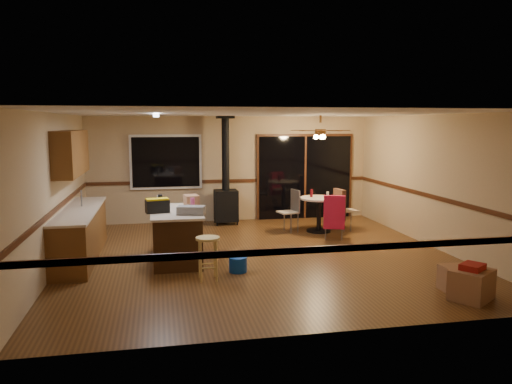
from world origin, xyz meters
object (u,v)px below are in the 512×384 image
object	(u,v)px
chair_near	(334,212)
box_under_window	(190,219)
box_corner_b	(458,279)
wood_stove	(226,194)
blue_bucket	(238,264)
chair_left	(292,206)
toolbox_grey	(191,210)
chair_right	(340,205)
bar_stool	(208,258)
kitchen_island	(177,235)
dining_table	(319,208)
toolbox_black	(157,206)
box_corner_a	(471,285)

from	to	relation	value
chair_near	box_under_window	distance (m)	3.47
box_corner_b	chair_near	bearing A→B (deg)	101.35
wood_stove	blue_bucket	size ratio (longest dim) A/B	8.47
wood_stove	chair_left	world-z (taller)	wood_stove
chair_left	box_under_window	distance (m)	2.44
blue_bucket	toolbox_grey	bearing A→B (deg)	145.97
chair_near	chair_right	world-z (taller)	same
chair_near	box_under_window	xyz separation A→B (m)	(-2.85, 1.94, -0.40)
bar_stool	blue_bucket	xyz separation A→B (m)	(0.52, 0.32, -0.22)
box_corner_b	bar_stool	bearing A→B (deg)	160.75
kitchen_island	bar_stool	bearing A→B (deg)	-70.50
dining_table	chair_left	size ratio (longest dim) A/B	1.70
chair_left	box_corner_b	bearing A→B (deg)	-73.25
toolbox_black	chair_near	size ratio (longest dim) A/B	0.56
chair_left	dining_table	bearing A→B (deg)	-11.65
toolbox_black	bar_stool	distance (m)	1.48
box_under_window	box_corner_a	bearing A→B (deg)	-58.27
toolbox_black	box_corner_b	xyz separation A→B (m)	(4.27, -2.31, -0.83)
box_corner_a	chair_left	bearing A→B (deg)	105.27
wood_stove	box_corner_b	xyz separation A→B (m)	(2.65, -5.51, -0.55)
bar_stool	box_corner_a	xyz separation A→B (m)	(3.50, -1.59, -0.13)
chair_near	chair_right	size ratio (longest dim) A/B	1.00
bar_stool	chair_near	size ratio (longest dim) A/B	0.97
wood_stove	box_under_window	distance (m)	1.04
chair_right	box_corner_a	world-z (taller)	chair_right
box_under_window	box_corner_a	size ratio (longest dim) A/B	0.90
toolbox_grey	chair_near	distance (m)	3.34
box_under_window	chair_near	bearing A→B (deg)	-34.20
toolbox_grey	chair_right	world-z (taller)	toolbox_grey
blue_bucket	dining_table	xyz separation A→B (m)	(2.28, 2.70, 0.41)
wood_stove	bar_stool	world-z (taller)	wood_stove
dining_table	chair_near	bearing A→B (deg)	-87.35
toolbox_grey	chair_left	distance (m)	3.37
box_under_window	toolbox_grey	bearing A→B (deg)	-93.31
box_under_window	kitchen_island	bearing A→B (deg)	-98.53
blue_bucket	box_corner_b	xyz separation A→B (m)	(3.00, -1.55, 0.06)
toolbox_black	box_under_window	distance (m)	3.19
dining_table	box_under_window	distance (m)	3.02
box_corner_a	box_corner_b	world-z (taller)	box_corner_a
chair_right	toolbox_black	bearing A→B (deg)	-154.30
kitchen_island	box_corner_b	bearing A→B (deg)	-31.85
box_under_window	toolbox_black	bearing A→B (deg)	-104.00
box_corner_a	box_corner_b	xyz separation A→B (m)	(0.02, 0.36, -0.03)
kitchen_island	dining_table	distance (m)	3.70
kitchen_island	bar_stool	size ratio (longest dim) A/B	2.48
blue_bucket	toolbox_black	bearing A→B (deg)	149.18
box_corner_a	chair_near	bearing A→B (deg)	99.93
toolbox_black	box_corner_b	distance (m)	4.93
kitchen_island	toolbox_grey	xyz separation A→B (m)	(0.24, -0.42, 0.52)
wood_stove	chair_right	xyz separation A→B (m)	(2.46, -1.24, -0.13)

